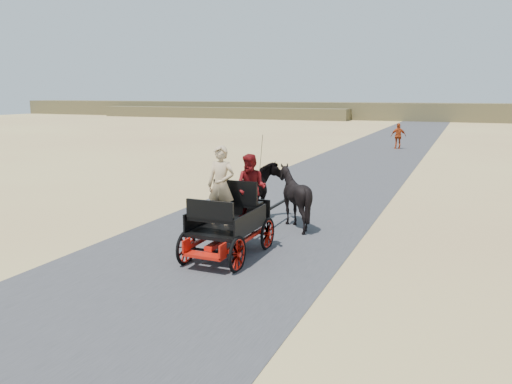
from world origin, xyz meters
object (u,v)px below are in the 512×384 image
at_px(carriage, 229,240).
at_px(horse_left, 257,194).
at_px(pedestrian, 398,136).
at_px(horse_right, 294,197).

relative_size(carriage, horse_left, 1.20).
bearing_deg(pedestrian, horse_left, 67.03).
distance_m(carriage, horse_right, 3.09).
distance_m(horse_left, pedestrian, 21.76).
xyz_separation_m(horse_left, horse_right, (1.10, 0.00, 0.00)).
bearing_deg(horse_right, horse_left, 0.00).
height_order(carriage, pedestrian, pedestrian).
height_order(horse_right, pedestrian, pedestrian).
height_order(carriage, horse_right, horse_right).
relative_size(horse_right, pedestrian, 0.98).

